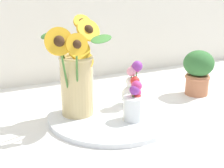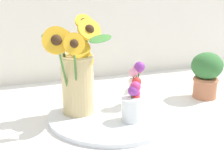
{
  "view_description": "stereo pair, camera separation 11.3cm",
  "coord_description": "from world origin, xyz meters",
  "px_view_note": "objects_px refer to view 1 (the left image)",
  "views": [
    {
      "loc": [
        -0.42,
        -0.93,
        0.49
      ],
      "look_at": [
        0.04,
        0.05,
        0.13
      ],
      "focal_mm": 50.0,
      "sensor_mm": 36.0,
      "label": 1
    },
    {
      "loc": [
        -0.32,
        -0.97,
        0.49
      ],
      "look_at": [
        0.04,
        0.05,
        0.13
      ],
      "focal_mm": 50.0,
      "sensor_mm": 36.0,
      "label": 2
    }
  ],
  "objects_px": {
    "vase_small_center": "(134,103)",
    "potted_plant": "(198,70)",
    "mason_jar_sunflowers": "(77,76)",
    "vase_bulb_right": "(132,87)",
    "serving_tray": "(112,115)"
  },
  "relations": [
    {
      "from": "vase_bulb_right",
      "to": "potted_plant",
      "type": "relative_size",
      "value": 0.9
    },
    {
      "from": "vase_small_center",
      "to": "vase_bulb_right",
      "type": "relative_size",
      "value": 0.78
    },
    {
      "from": "serving_tray",
      "to": "potted_plant",
      "type": "distance_m",
      "value": 0.47
    },
    {
      "from": "serving_tray",
      "to": "mason_jar_sunflowers",
      "type": "bearing_deg",
      "value": 158.24
    },
    {
      "from": "serving_tray",
      "to": "vase_small_center",
      "type": "xyz_separation_m",
      "value": [
        0.05,
        -0.08,
        0.07
      ]
    },
    {
      "from": "serving_tray",
      "to": "mason_jar_sunflowers",
      "type": "height_order",
      "value": "mason_jar_sunflowers"
    },
    {
      "from": "vase_small_center",
      "to": "potted_plant",
      "type": "height_order",
      "value": "potted_plant"
    },
    {
      "from": "potted_plant",
      "to": "vase_small_center",
      "type": "bearing_deg",
      "value": -160.03
    },
    {
      "from": "mason_jar_sunflowers",
      "to": "vase_bulb_right",
      "type": "relative_size",
      "value": 1.99
    },
    {
      "from": "serving_tray",
      "to": "potted_plant",
      "type": "relative_size",
      "value": 2.37
    },
    {
      "from": "serving_tray",
      "to": "vase_small_center",
      "type": "height_order",
      "value": "vase_small_center"
    },
    {
      "from": "serving_tray",
      "to": "potted_plant",
      "type": "height_order",
      "value": "potted_plant"
    },
    {
      "from": "mason_jar_sunflowers",
      "to": "potted_plant",
      "type": "relative_size",
      "value": 1.79
    },
    {
      "from": "serving_tray",
      "to": "vase_bulb_right",
      "type": "bearing_deg",
      "value": 20.32
    },
    {
      "from": "vase_small_center",
      "to": "vase_bulb_right",
      "type": "bearing_deg",
      "value": 64.21
    }
  ]
}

